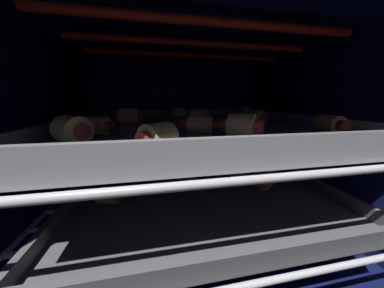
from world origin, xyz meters
TOP-DOWN VIEW (x-y plane):
  - ground_plane at (0.00, 0.00)cm, footprint 57.57×53.74cm
  - oven_wall_back at (0.00, 26.27)cm, footprint 57.57×1.20cm
  - oven_wall_left at (-28.18, 0.00)cm, footprint 1.20×51.34cm
  - oven_wall_right at (28.18, 0.00)cm, footprint 1.20×51.34cm
  - oven_ceiling at (0.00, 0.00)cm, footprint 57.57×53.74cm
  - heating_element at (0.00, 0.00)cm, footprint 44.13×20.03cm
  - oven_rack_lower at (0.00, 0.00)cm, footprint 52.61×50.32cm
  - baking_tray_lower at (0.00, 0.00)cm, footprint 43.56×44.84cm
  - pig_in_blanket_lower_0 at (15.14, 7.02)cm, footprint 4.92×4.81cm
  - pig_in_blanket_lower_1 at (-13.20, 3.80)cm, footprint 5.48×4.39cm
  - pig_in_blanket_lower_2 at (3.72, 6.61)cm, footprint 4.15×5.62cm
  - pig_in_blanket_lower_3 at (-2.03, -1.95)cm, footprint 3.99×4.58cm
  - pig_in_blanket_lower_4 at (-16.09, 7.27)cm, footprint 3.78×4.49cm
  - pig_in_blanket_lower_5 at (-5.60, 10.74)cm, footprint 3.16×4.91cm
  - pig_in_blanket_lower_6 at (8.53, -2.00)cm, footprint 5.67×2.86cm
  - pig_in_blanket_lower_7 at (-15.97, -7.13)cm, footprint 4.81×3.37cm
  - pig_in_blanket_lower_8 at (12.43, -6.89)cm, footprint 6.03×5.34cm
  - pig_in_blanket_lower_9 at (8.74, 13.14)cm, footprint 3.06×5.84cm
  - oven_rack_upper at (0.00, 0.00)cm, footprint 52.66×50.32cm
  - baking_tray_upper at (0.00, 0.00)cm, footprint 43.56×44.84cm
  - pig_in_blanket_upper_0 at (-16.87, -13.74)cm, footprint 4.44×4.28cm
  - pig_in_blanket_upper_1 at (-13.25, 3.04)cm, footprint 5.64×3.30cm
  - pig_in_blanket_upper_2 at (18.60, -12.19)cm, footprint 2.94×5.72cm
  - pig_in_blanket_upper_3 at (12.02, -1.27)cm, footprint 4.03×6.03cm
  - pig_in_blanket_upper_4 at (16.48, 12.67)cm, footprint 3.43×6.22cm
  - pig_in_blanket_upper_5 at (-2.00, 13.82)cm, footprint 5.96×3.73cm
  - pig_in_blanket_upper_6 at (-1.43, -9.67)cm, footprint 6.00×3.70cm
  - pig_in_blanket_upper_7 at (-7.62, -18.49)cm, footprint 4.08×4.06cm
  - pig_in_blanket_upper_8 at (-16.06, -8.42)cm, footprint 5.19×3.51cm
  - pig_in_blanket_upper_9 at (0.12, -3.23)cm, footprint 4.54×5.77cm
  - pig_in_blanket_upper_10 at (2.80, -14.45)cm, footprint 5.21×4.74cm

SIDE VIEW (x-z plane):
  - ground_plane at x=0.00cm, z-range -1.20..0.00cm
  - oven_rack_lower at x=0.00cm, z-range 8.96..9.67cm
  - baking_tray_lower at x=0.00cm, z-range 8.94..11.54cm
  - pig_in_blanket_lower_4 at x=-16.09cm, z-range 10.40..13.00cm
  - pig_in_blanket_lower_7 at x=-15.97cm, z-range 10.40..13.03cm
  - pig_in_blanket_lower_9 at x=8.74cm, z-range 10.40..13.06cm
  - pig_in_blanket_lower_1 at x=-13.20cm, z-range 10.40..13.06cm
  - pig_in_blanket_lower_6 at x=8.53cm, z-range 10.40..13.11cm
  - pig_in_blanket_lower_5 at x=-5.60cm, z-range 10.40..13.19cm
  - pig_in_blanket_lower_3 at x=-2.03cm, z-range 10.40..13.35cm
  - pig_in_blanket_lower_2 at x=3.72cm, z-range 10.40..13.38cm
  - pig_in_blanket_lower_8 at x=12.43cm, z-range 10.40..13.59cm
  - pig_in_blanket_lower_0 at x=15.14cm, z-range 10.40..13.68cm
  - oven_wall_back at x=0.00cm, z-range 0.00..39.41cm
  - oven_wall_left at x=-28.18cm, z-range 0.00..39.41cm
  - oven_wall_right at x=28.18cm, z-range 0.00..39.41cm
  - oven_rack_upper at x=0.00cm, z-range 20.11..20.87cm
  - baking_tray_upper at x=0.00cm, z-range 20.08..23.15cm
  - pig_in_blanket_upper_6 at x=-1.43cm, z-range 22.03..24.51cm
  - pig_in_blanket_upper_8 at x=-16.06cm, z-range 22.03..24.57cm
  - pig_in_blanket_upper_2 at x=18.60cm, z-range 22.03..24.60cm
  - pig_in_blanket_upper_7 at x=-7.62cm, z-range 22.03..24.79cm
  - pig_in_blanket_upper_3 at x=12.02cm, z-range 22.03..24.82cm
  - pig_in_blanket_upper_5 at x=-2.00cm, z-range 22.03..24.91cm
  - pig_in_blanket_upper_4 at x=16.48cm, z-range 22.03..25.02cm
  - pig_in_blanket_upper_9 at x=0.12cm, z-range 22.03..25.09cm
  - pig_in_blanket_upper_0 at x=-16.87cm, z-range 22.03..25.18cm
  - pig_in_blanket_upper_10 at x=2.80cm, z-range 22.03..25.19cm
  - pig_in_blanket_upper_1 at x=-13.25cm, z-range 22.03..25.24cm
  - heating_element at x=0.00cm, z-range 36.38..37.58cm
  - oven_ceiling at x=0.00cm, z-range 39.41..40.61cm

